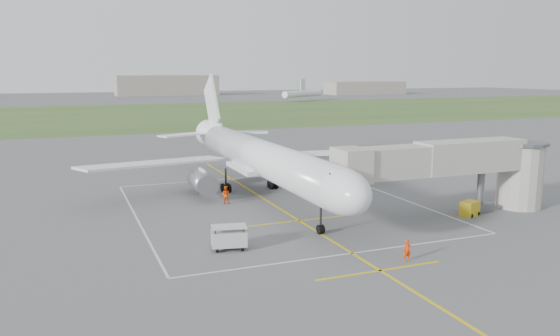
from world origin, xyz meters
name	(u,v)px	position (x,y,z in m)	size (l,w,h in m)	color
ground	(263,198)	(0.00, 0.00, 0.00)	(700.00, 700.00, 0.00)	#4F4F52
grass_strip	(128,115)	(0.00, 130.00, 0.01)	(700.00, 120.00, 0.02)	#3E5B27
apron_markings	(283,210)	(0.00, -5.82, 0.01)	(28.20, 60.00, 0.01)	yellow
airliner	(260,158)	(0.00, 0.75, 4.39)	(38.93, 46.75, 13.52)	white
jet_bridge	(463,166)	(15.72, -13.50, 4.74)	(23.40, 5.00, 7.20)	#9E9A8E
gpu_unit	(470,209)	(15.99, -14.44, 0.70)	(2.20, 1.86, 1.41)	gold
baggage_cart	(229,237)	(-8.47, -15.61, 0.97)	(2.98, 2.13, 1.89)	silver
ramp_worker_nose	(407,250)	(2.91, -22.99, 0.80)	(0.58, 0.38, 1.60)	#E73A07
ramp_worker_wing	(226,195)	(-4.48, -0.84, 0.94)	(0.91, 0.71, 1.88)	#F34907
distant_hangars	(68,88)	(-16.15, 265.19, 5.17)	(345.00, 49.00, 12.00)	gray
distant_aircraft	(129,98)	(4.90, 169.52, 3.59)	(190.56, 64.45, 8.85)	white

